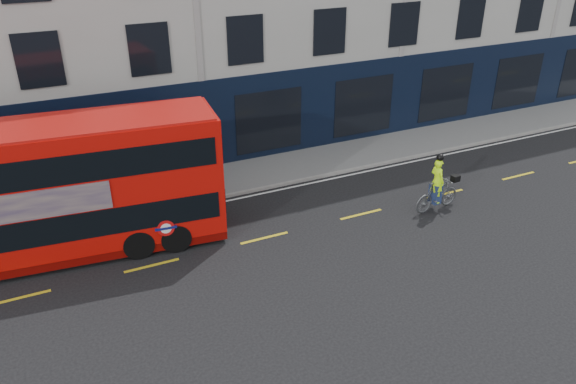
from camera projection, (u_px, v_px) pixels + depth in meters
ground at (282, 260)px, 18.63m from camera, size 120.00×120.00×0.00m
pavement at (218, 181)px, 23.84m from camera, size 60.00×3.00×0.12m
kerb at (230, 195)px, 22.63m from camera, size 60.00×0.12×0.13m
road_edge_line at (233, 200)px, 22.41m from camera, size 58.00×0.10×0.01m
lane_dashes at (264, 238)px, 19.84m from camera, size 58.00×0.12×0.01m
bus at (44, 192)px, 17.89m from camera, size 11.52×3.66×4.57m
cyclist at (437, 191)px, 21.35m from camera, size 2.08×0.73×2.35m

